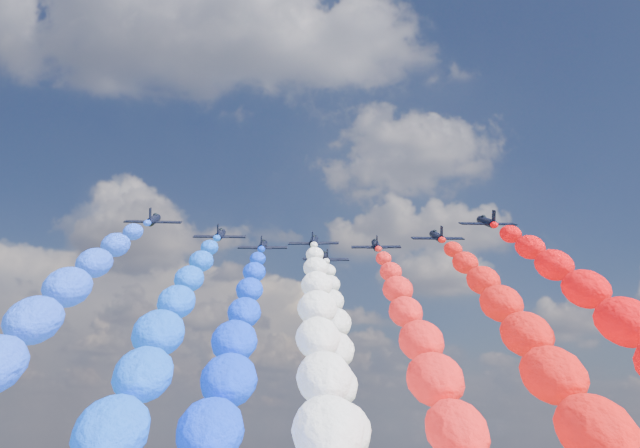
{
  "coord_description": "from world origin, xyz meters",
  "views": [
    {
      "loc": [
        -2.37,
        -123.02,
        68.31
      ],
      "look_at": [
        0.0,
        4.0,
        100.85
      ],
      "focal_mm": 44.61,
      "sensor_mm": 36.0,
      "label": 1
    }
  ],
  "objects": [
    {
      "name": "jet_0",
      "position": [
        -25.49,
        -5.87,
        98.85
      ],
      "size": [
        9.22,
        12.09,
        6.25
      ],
      "primitive_type": null,
      "rotation": [
        0.35,
        0.0,
        0.06
      ],
      "color": "black"
    },
    {
      "name": "jet_1",
      "position": [
        -16.38,
        3.55,
        98.85
      ],
      "size": [
        8.74,
        11.74,
        6.25
      ],
      "primitive_type": null,
      "rotation": [
        0.35,
        0.0,
        0.02
      ],
      "color": "black"
    },
    {
      "name": "trail_1",
      "position": [
        -16.38,
        -58.42,
        67.33
      ],
      "size": [
        7.21,
        122.07,
        66.96
      ],
      "primitive_type": null,
      "color": "blue"
    },
    {
      "name": "jet_2",
      "position": [
        -9.79,
        11.48,
        98.85
      ],
      "size": [
        8.53,
        11.59,
        6.25
      ],
      "primitive_type": null,
      "rotation": [
        0.35,
        0.0,
        -0.0
      ],
      "color": "black"
    },
    {
      "name": "trail_2",
      "position": [
        -9.79,
        -50.48,
        67.33
      ],
      "size": [
        7.21,
        122.07,
        66.96
      ],
      "primitive_type": null,
      "color": "#0C36F2"
    },
    {
      "name": "jet_3",
      "position": [
        -0.99,
        8.07,
        98.85
      ],
      "size": [
        9.15,
        12.03,
        6.25
      ],
      "primitive_type": null,
      "rotation": [
        0.35,
        0.0,
        -0.06
      ],
      "color": "black"
    },
    {
      "name": "trail_3",
      "position": [
        -0.99,
        -53.9,
        67.33
      ],
      "size": [
        7.21,
        122.07,
        66.96
      ],
      "primitive_type": null,
      "color": "white"
    },
    {
      "name": "jet_4",
      "position": [
        1.36,
        21.23,
        98.85
      ],
      "size": [
        9.07,
        11.98,
        6.25
      ],
      "primitive_type": null,
      "rotation": [
        0.35,
        0.0,
        0.05
      ],
      "color": "black"
    },
    {
      "name": "trail_4",
      "position": [
        1.36,
        -40.73,
        67.33
      ],
      "size": [
        7.21,
        122.07,
        66.96
      ],
      "primitive_type": null,
      "color": "silver"
    },
    {
      "name": "jet_5",
      "position": [
        9.8,
        10.76,
        98.85
      ],
      "size": [
        8.97,
        11.91,
        6.25
      ],
      "primitive_type": null,
      "rotation": [
        0.35,
        0.0,
        -0.04
      ],
      "color": "black"
    },
    {
      "name": "trail_5",
      "position": [
        9.8,
        -51.2,
        67.33
      ],
      "size": [
        7.21,
        122.07,
        66.96
      ],
      "primitive_type": null,
      "color": "red"
    },
    {
      "name": "jet_6",
      "position": [
        19.35,
        4.12,
        98.85
      ],
      "size": [
        8.68,
        11.7,
        6.25
      ],
      "primitive_type": null,
      "rotation": [
        0.35,
        0.0,
        0.02
      ],
      "color": "black"
    },
    {
      "name": "trail_6",
      "position": [
        19.35,
        -57.85,
        67.33
      ],
      "size": [
        7.21,
        122.07,
        66.96
      ],
      "primitive_type": null,
      "color": "red"
    },
    {
      "name": "jet_7",
      "position": [
        25.43,
        -5.62,
        98.85
      ],
      "size": [
        8.89,
        11.85,
        6.25
      ],
      "primitive_type": null,
      "rotation": [
        0.35,
        0.0,
        0.03
      ],
      "color": "black"
    }
  ]
}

